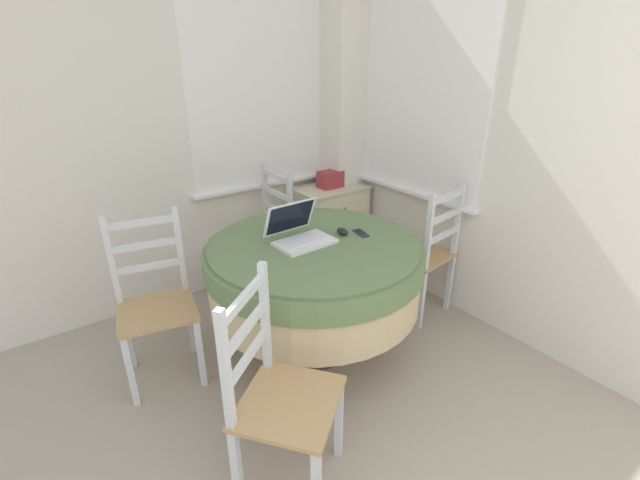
{
  "coord_description": "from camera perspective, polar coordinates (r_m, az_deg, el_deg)",
  "views": [
    {
      "loc": [
        -0.46,
        0.26,
        1.72
      ],
      "look_at": [
        0.94,
        2.19,
        0.67
      ],
      "focal_mm": 24.0,
      "sensor_mm": 36.0,
      "label": 1
    }
  ],
  "objects": [
    {
      "name": "corner_room_shell",
      "position": [
        2.41,
        6.21,
        12.99
      ],
      "size": [
        4.19,
        5.05,
        2.55
      ],
      "color": "white",
      "rests_on": "ground_plane"
    },
    {
      "name": "round_dining_table",
      "position": [
        2.45,
        -0.78,
        -3.84
      ],
      "size": [
        1.23,
        1.23,
        0.75
      ],
      "color": "#4C3D2D",
      "rests_on": "ground_plane"
    },
    {
      "name": "dining_chair_near_back_window",
      "position": [
        3.26,
        -7.33,
        0.59
      ],
      "size": [
        0.38,
        0.41,
        0.95
      ],
      "color": "tan",
      "rests_on": "ground_plane"
    },
    {
      "name": "dining_chair_left_flank",
      "position": [
        2.54,
        -21.06,
        -8.01
      ],
      "size": [
        0.47,
        0.45,
        0.95
      ],
      "color": "tan",
      "rests_on": "ground_plane"
    },
    {
      "name": "laptop",
      "position": [
        2.39,
        -2.75,
        0.89
      ],
      "size": [
        0.33,
        0.3,
        0.21
      ],
      "color": "white",
      "rests_on": "round_dining_table"
    },
    {
      "name": "dining_chair_camera_near",
      "position": [
        1.83,
        -5.52,
        -20.11
      ],
      "size": [
        0.55,
        0.55,
        0.95
      ],
      "color": "tan",
      "rests_on": "ground_plane"
    },
    {
      "name": "dining_chair_near_right_window",
      "position": [
        3.02,
        13.76,
        -1.86
      ],
      "size": [
        0.45,
        0.43,
        0.95
      ],
      "color": "tan",
      "rests_on": "ground_plane"
    },
    {
      "name": "corner_cabinet",
      "position": [
        3.67,
        1.35,
        1.82
      ],
      "size": [
        0.59,
        0.4,
        0.71
      ],
      "color": "beige",
      "rests_on": "ground_plane"
    },
    {
      "name": "storage_box",
      "position": [
        3.54,
        1.38,
        8.11
      ],
      "size": [
        0.19,
        0.13,
        0.13
      ],
      "color": "#9E3338",
      "rests_on": "corner_cabinet"
    },
    {
      "name": "computer_mouse",
      "position": [
        2.49,
        3.02,
        1.15
      ],
      "size": [
        0.05,
        0.08,
        0.04
      ],
      "color": "black",
      "rests_on": "round_dining_table"
    },
    {
      "name": "cell_phone",
      "position": [
        2.51,
        5.46,
        0.96
      ],
      "size": [
        0.07,
        0.13,
        0.01
      ],
      "color": "#2D2D33",
      "rests_on": "round_dining_table"
    }
  ]
}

